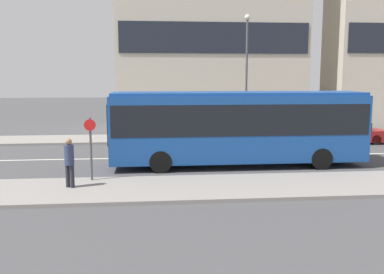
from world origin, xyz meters
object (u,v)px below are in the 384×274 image
(bus_stop_sign, at_px, (91,144))
(pedestrian_near_stop, at_px, (69,160))
(parked_car_0, at_px, (349,133))
(street_lamp, at_px, (247,65))
(city_bus, at_px, (237,124))

(bus_stop_sign, bearing_deg, pedestrian_near_stop, -121.34)
(bus_stop_sign, bearing_deg, parked_car_0, 30.55)
(pedestrian_near_stop, height_order, bus_stop_sign, bus_stop_sign)
(pedestrian_near_stop, relative_size, street_lamp, 0.23)
(pedestrian_near_stop, xyz_separation_m, bus_stop_sign, (0.63, 1.03, 0.40))
(bus_stop_sign, bearing_deg, street_lamp, 50.97)
(city_bus, distance_m, pedestrian_near_stop, 7.85)
(city_bus, bearing_deg, bus_stop_sign, -158.50)
(bus_stop_sign, xyz_separation_m, street_lamp, (8.35, 10.30, 3.23))
(city_bus, xyz_separation_m, bus_stop_sign, (-6.25, -2.66, -0.40))
(parked_car_0, height_order, pedestrian_near_stop, pedestrian_near_stop)
(parked_car_0, relative_size, pedestrian_near_stop, 2.41)
(city_bus, distance_m, parked_car_0, 10.11)
(city_bus, relative_size, pedestrian_near_stop, 6.45)
(street_lamp, bearing_deg, city_bus, -105.39)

